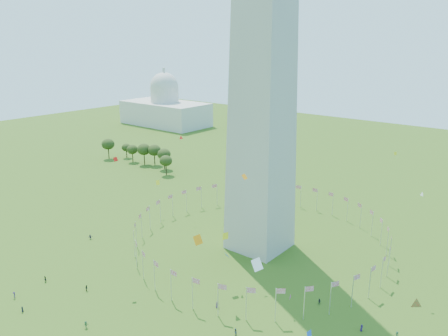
{
  "coord_description": "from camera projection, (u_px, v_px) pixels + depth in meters",
  "views": [
    {
      "loc": [
        72.87,
        -58.42,
        64.94
      ],
      "look_at": [
        -2.7,
        35.0,
        29.65
      ],
      "focal_mm": 35.0,
      "sensor_mm": 36.0,
      "label": 1
    }
  ],
  "objects": [
    {
      "name": "kites_aloft",
      "position": [
        247.0,
        235.0,
        106.79
      ],
      "size": [
        101.51,
        68.07,
        32.74
      ],
      "color": "blue",
      "rests_on": "ground"
    },
    {
      "name": "capitol_building",
      "position": [
        165.0,
        96.0,
        342.26
      ],
      "size": [
        70.0,
        35.0,
        46.0
      ],
      "primitive_type": null,
      "color": "beige",
      "rests_on": "ground"
    },
    {
      "name": "crowd",
      "position": [
        165.0,
        324.0,
        102.39
      ],
      "size": [
        100.1,
        68.74,
        1.88
      ],
      "color": "maroon",
      "rests_on": "ground"
    },
    {
      "name": "flag_ring",
      "position": [
        259.0,
        233.0,
        141.89
      ],
      "size": [
        80.24,
        80.24,
        9.0
      ],
      "color": "silver",
      "rests_on": "ground"
    },
    {
      "name": "ground",
      "position": [
        142.0,
        319.0,
        105.85
      ],
      "size": [
        600.0,
        600.0,
        0.0
      ],
      "primitive_type": "plane",
      "color": "#2D4D12",
      "rests_on": "ground"
    },
    {
      "name": "tree_line_west",
      "position": [
        142.0,
        155.0,
        235.24
      ],
      "size": [
        55.17,
        15.49,
        11.33
      ],
      "color": "#324717",
      "rests_on": "ground"
    }
  ]
}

